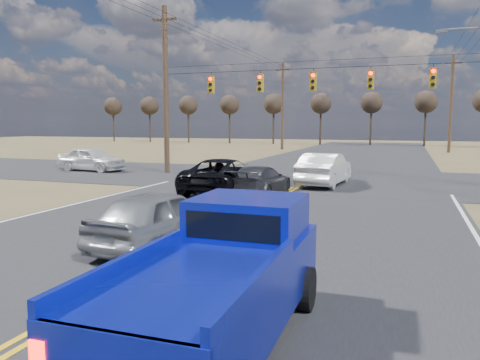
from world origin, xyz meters
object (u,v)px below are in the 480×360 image
(black_suv, at_px, (223,176))
(cross_car_west, at_px, (91,159))
(silver_suv, at_px, (159,218))
(dgrey_car_queue, at_px, (260,181))
(white_car_queue, at_px, (325,169))
(pickup_truck, at_px, (223,278))

(black_suv, height_order, cross_car_west, cross_car_west)
(silver_suv, height_order, dgrey_car_queue, silver_suv)
(black_suv, distance_m, white_car_queue, 5.49)
(black_suv, relative_size, cross_car_west, 1.20)
(dgrey_car_queue, bearing_deg, black_suv, -4.75)
(black_suv, distance_m, dgrey_car_queue, 1.78)
(pickup_truck, relative_size, silver_suv, 1.19)
(pickup_truck, bearing_deg, white_car_queue, 94.13)
(silver_suv, distance_m, black_suv, 9.24)
(white_car_queue, xyz_separation_m, cross_car_west, (-15.25, 1.85, -0.03))
(pickup_truck, height_order, silver_suv, pickup_truck)
(dgrey_car_queue, xyz_separation_m, cross_car_west, (-13.18, 6.02, 0.14))
(black_suv, bearing_deg, pickup_truck, 108.71)
(black_suv, distance_m, cross_car_west, 12.80)
(pickup_truck, distance_m, black_suv, 14.29)
(white_car_queue, bearing_deg, pickup_truck, 99.29)
(cross_car_west, bearing_deg, white_car_queue, -92.03)
(black_suv, bearing_deg, cross_car_west, -29.93)
(pickup_truck, distance_m, white_car_queue, 17.27)
(black_suv, relative_size, white_car_queue, 1.12)
(white_car_queue, distance_m, cross_car_west, 15.36)
(silver_suv, bearing_deg, cross_car_west, -43.51)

